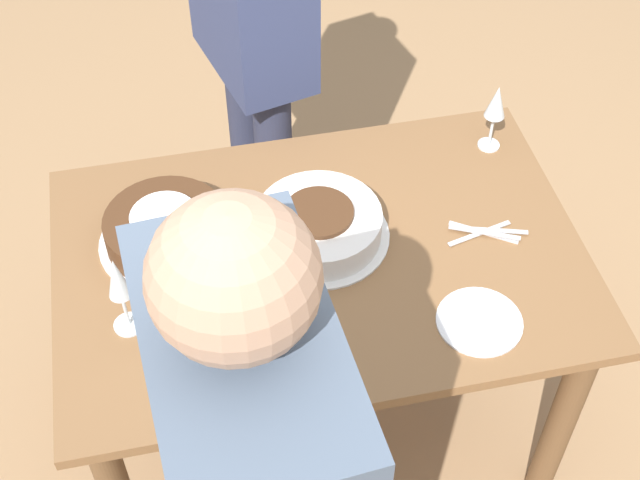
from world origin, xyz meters
TOP-DOWN VIEW (x-y plane):
  - ground_plane at (0.00, 0.00)m, footprint 12.00×12.00m
  - dining_table at (0.00, 0.00)m, footprint 1.23×0.83m
  - cake_center_white at (-0.01, -0.06)m, footprint 0.34×0.34m
  - cake_front_chocolate at (0.34, -0.11)m, footprint 0.33×0.33m
  - wine_glass_near at (0.14, 0.16)m, footprint 0.07×0.07m
  - wine_glass_far at (0.45, 0.11)m, footprint 0.07×0.07m
  - wine_glass_extra at (-0.51, -0.28)m, footprint 0.06×0.06m
  - dessert_plate_left at (-0.30, 0.27)m, footprint 0.19×0.19m
  - fork_pile at (-0.40, 0.02)m, footprint 0.20×0.11m
  - person_cutting at (0.04, -0.70)m, footprint 0.31×0.44m

SIDE VIEW (x-z plane):
  - ground_plane at x=0.00m, z-range 0.00..0.00m
  - dining_table at x=0.00m, z-range 0.24..0.96m
  - dessert_plate_left at x=-0.30m, z-range 0.72..0.73m
  - fork_pile at x=-0.40m, z-range 0.72..0.74m
  - cake_center_white at x=-0.01m, z-range 0.72..0.81m
  - cake_front_chocolate at x=0.34m, z-range 0.72..0.81m
  - wine_glass_near at x=0.14m, z-range 0.75..0.95m
  - wine_glass_extra at x=-0.51m, z-range 0.76..0.96m
  - wine_glass_far at x=0.45m, z-range 0.76..0.98m
  - person_cutting at x=0.04m, z-range 0.16..1.73m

